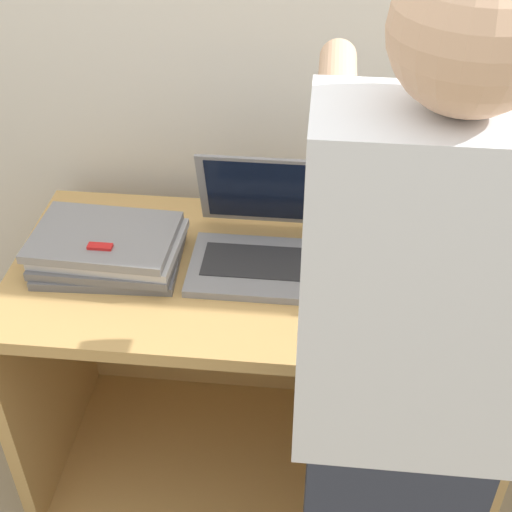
% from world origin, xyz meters
% --- Properties ---
extents(wall_back, '(8.00, 0.05, 2.40)m').
position_xyz_m(wall_back, '(0.00, 0.74, 1.20)').
color(wall_back, silver).
rests_on(wall_back, ground_plane).
extents(cart, '(1.27, 0.63, 0.78)m').
position_xyz_m(cart, '(0.00, 0.39, 0.39)').
color(cart, tan).
rests_on(cart, ground_plane).
extents(laptop_open, '(0.35, 0.33, 0.25)m').
position_xyz_m(laptop_open, '(0.00, 0.37, 0.83)').
color(laptop_open, gray).
rests_on(laptop_open, cart).
extents(laptop_stack_left, '(0.38, 0.27, 0.09)m').
position_xyz_m(laptop_stack_left, '(-0.38, 0.31, 0.82)').
color(laptop_stack_left, slate).
rests_on(laptop_stack_left, cart).
extents(laptop_stack_right, '(0.37, 0.26, 0.09)m').
position_xyz_m(laptop_stack_right, '(0.38, 0.32, 0.82)').
color(laptop_stack_right, gray).
rests_on(laptop_stack_right, cart).
extents(person, '(0.40, 0.53, 1.70)m').
position_xyz_m(person, '(0.32, -0.18, 0.86)').
color(person, '#2D3342').
rests_on(person, ground_plane).
extents(inventory_tag, '(0.06, 0.02, 0.01)m').
position_xyz_m(inventory_tag, '(-0.38, 0.26, 0.87)').
color(inventory_tag, red).
rests_on(inventory_tag, laptop_stack_left).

